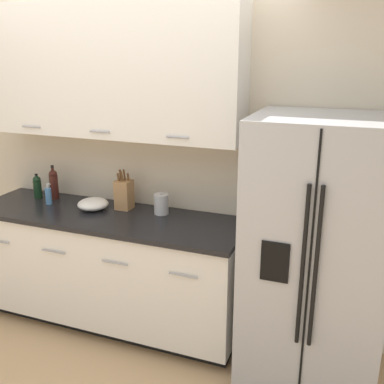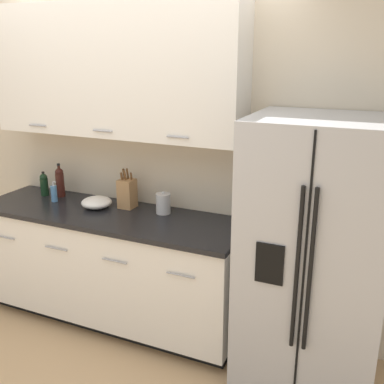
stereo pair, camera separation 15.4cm
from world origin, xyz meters
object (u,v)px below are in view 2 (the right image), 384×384
at_px(wine_bottle, 60,182).
at_px(steel_canister, 163,203).
at_px(soap_dispenser, 54,193).
at_px(refrigerator, 314,258).
at_px(oil_bottle, 44,184).
at_px(mixing_bowl, 97,202).
at_px(knife_block, 127,193).

bearing_deg(wine_bottle, steel_canister, -0.93).
bearing_deg(soap_dispenser, refrigerator, -2.49).
relative_size(oil_bottle, mixing_bowl, 0.87).
relative_size(knife_block, oil_bottle, 1.51).
xyz_separation_m(steel_canister, mixing_bowl, (-0.53, -0.10, -0.03)).
bearing_deg(mixing_bowl, steel_canister, 10.69).
height_order(steel_canister, mixing_bowl, steel_canister).
bearing_deg(mixing_bowl, soap_dispenser, -177.85).
relative_size(oil_bottle, steel_canister, 1.21).
distance_m(steel_canister, mixing_bowl, 0.54).
relative_size(refrigerator, soap_dispenser, 10.17).
bearing_deg(steel_canister, soap_dispenser, -172.94).
distance_m(refrigerator, steel_canister, 1.18).
bearing_deg(refrigerator, knife_block, 171.87).
height_order(knife_block, soap_dispenser, knife_block).
bearing_deg(oil_bottle, soap_dispenser, -28.14).
relative_size(refrigerator, knife_block, 5.58).
distance_m(wine_bottle, soap_dispenser, 0.15).
distance_m(wine_bottle, mixing_bowl, 0.47).
bearing_deg(refrigerator, steel_canister, 169.86).
bearing_deg(refrigerator, mixing_bowl, 176.41).
distance_m(refrigerator, oil_bottle, 2.29).
bearing_deg(refrigerator, wine_bottle, 174.04).
relative_size(knife_block, mixing_bowl, 1.32).
height_order(refrigerator, mixing_bowl, refrigerator).
xyz_separation_m(soap_dispenser, mixing_bowl, (0.40, 0.02, -0.03)).
distance_m(refrigerator, soap_dispenser, 2.10).
relative_size(knife_block, steel_canister, 1.84).
height_order(wine_bottle, soap_dispenser, wine_bottle).
height_order(wine_bottle, mixing_bowl, wine_bottle).
distance_m(oil_bottle, mixing_bowl, 0.59).
distance_m(knife_block, soap_dispenser, 0.63).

